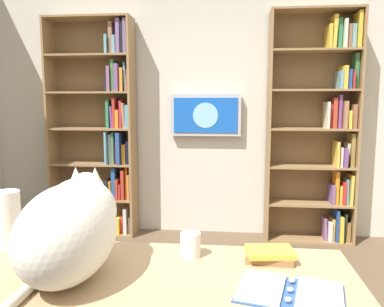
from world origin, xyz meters
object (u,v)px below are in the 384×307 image
at_px(coffee_mug, 190,245).
at_px(bookshelf_left, 322,130).
at_px(open_binder, 290,292).
at_px(desk_book_stack, 270,255).
at_px(wall_mounted_tv, 206,115).
at_px(paper_towel_roll, 7,219).
at_px(bookshelf_right, 103,127).
at_px(cat, 72,226).

bearing_deg(coffee_mug, bookshelf_left, -113.20).
relative_size(open_binder, desk_book_stack, 1.96).
distance_m(bookshelf_left, wall_mounted_tv, 1.16).
bearing_deg(paper_towel_roll, bookshelf_left, -127.11).
bearing_deg(bookshelf_right, cat, 106.46).
bearing_deg(coffee_mug, cat, 28.14).
xyz_separation_m(bookshelf_right, paper_towel_roll, (-0.39, 2.39, -0.23)).
xyz_separation_m(bookshelf_left, desk_book_stack, (0.73, 2.42, -0.32)).
xyz_separation_m(bookshelf_left, cat, (1.42, 2.62, -0.16)).
relative_size(cat, desk_book_stack, 3.33).
height_order(wall_mounted_tv, paper_towel_roll, wall_mounted_tv).
bearing_deg(desk_book_stack, wall_mounted_tv, -80.49).
bearing_deg(bookshelf_right, open_binder, 119.42).
xyz_separation_m(wall_mounted_tv, desk_book_stack, (-0.42, 2.51, -0.45)).
height_order(cat, coffee_mug, cat).
height_order(open_binder, paper_towel_roll, paper_towel_roll).
bearing_deg(coffee_mug, bookshelf_right, -64.20).
relative_size(bookshelf_right, coffee_mug, 23.09).
bearing_deg(bookshelf_right, bookshelf_left, -179.97).
height_order(open_binder, desk_book_stack, desk_book_stack).
bearing_deg(open_binder, coffee_mug, -38.01).
bearing_deg(wall_mounted_tv, bookshelf_right, 4.62).
relative_size(wall_mounted_tv, paper_towel_roll, 2.99).
distance_m(bookshelf_left, open_binder, 2.79).
distance_m(cat, open_binder, 0.76).
height_order(bookshelf_right, coffee_mug, bookshelf_right).
distance_m(cat, paper_towel_roll, 0.45).
bearing_deg(desk_book_stack, cat, 15.69).
bearing_deg(desk_book_stack, coffee_mug, -2.41).
xyz_separation_m(cat, open_binder, (-0.74, 0.06, -0.17)).
bearing_deg(coffee_mug, paper_towel_roll, -1.62).
relative_size(wall_mounted_tv, desk_book_stack, 3.77).
bearing_deg(desk_book_stack, open_binder, 98.67).
relative_size(bookshelf_right, open_binder, 5.97).
bearing_deg(open_binder, wall_mounted_tv, -80.57).
distance_m(bookshelf_right, desk_book_stack, 2.85).
bearing_deg(cat, coffee_mug, -151.86).
relative_size(bookshelf_left, desk_book_stack, 11.80).
relative_size(wall_mounted_tv, open_binder, 1.93).
bearing_deg(bookshelf_left, bookshelf_right, 0.03).
distance_m(bookshelf_left, desk_book_stack, 2.55).
bearing_deg(coffee_mug, desk_book_stack, 177.59).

